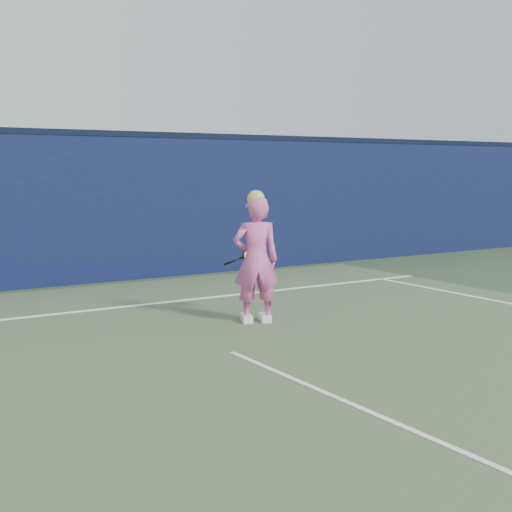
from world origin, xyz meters
TOP-DOWN VIEW (x-y plane):
  - ground at (0.00, 0.00)m, footprint 80.00×80.00m
  - court_surface at (0.00, -2.00)m, footprint 11.00×16.00m
  - backstop_wall at (0.00, 6.50)m, footprint 24.00×0.40m
  - wall_cap at (0.00, 6.50)m, footprint 24.00×0.42m
  - player at (1.05, 2.19)m, footprint 0.69×0.57m
  - racket at (1.21, 2.65)m, footprint 0.52×0.11m
  - court_lines at (0.00, -0.33)m, footprint 11.00×12.04m

SIDE VIEW (x-z plane):
  - ground at x=0.00m, z-range 0.00..0.00m
  - court_surface at x=0.00m, z-range 0.00..0.01m
  - court_lines at x=0.00m, z-range 0.01..0.01m
  - racket at x=1.21m, z-range 0.66..0.94m
  - player at x=1.05m, z-range -0.03..1.65m
  - backstop_wall at x=0.00m, z-range 0.00..2.50m
  - wall_cap at x=0.00m, z-range 2.50..2.60m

